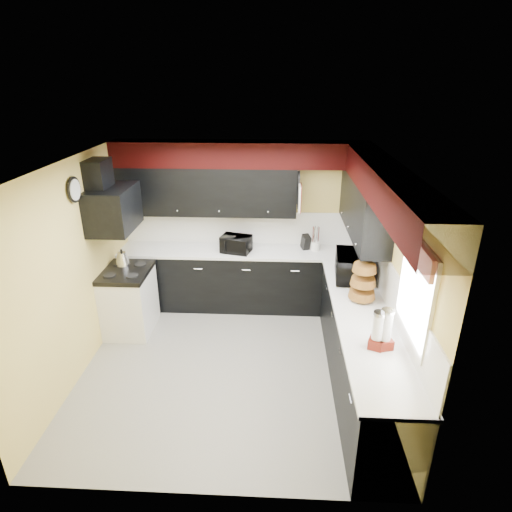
{
  "coord_description": "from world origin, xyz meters",
  "views": [
    {
      "loc": [
        0.52,
        -4.36,
        3.36
      ],
      "look_at": [
        0.26,
        0.78,
        1.15
      ],
      "focal_mm": 30.0,
      "sensor_mm": 36.0,
      "label": 1
    }
  ],
  "objects_px": {
    "microwave": "(352,266)",
    "toaster_oven": "(236,244)",
    "knife_block": "(306,242)",
    "kettle": "(122,258)",
    "utensil_crock": "(315,246)"
  },
  "relations": [
    {
      "from": "microwave",
      "to": "toaster_oven",
      "type": "bearing_deg",
      "value": 68.19
    },
    {
      "from": "knife_block",
      "to": "kettle",
      "type": "distance_m",
      "value": 2.63
    },
    {
      "from": "kettle",
      "to": "knife_block",
      "type": "bearing_deg",
      "value": 13.89
    },
    {
      "from": "kettle",
      "to": "utensil_crock",
      "type": "bearing_deg",
      "value": 12.61
    },
    {
      "from": "microwave",
      "to": "utensil_crock",
      "type": "relative_size",
      "value": 4.35
    },
    {
      "from": "toaster_oven",
      "to": "kettle",
      "type": "height_order",
      "value": "toaster_oven"
    },
    {
      "from": "microwave",
      "to": "kettle",
      "type": "bearing_deg",
      "value": 89.51
    },
    {
      "from": "knife_block",
      "to": "toaster_oven",
      "type": "bearing_deg",
      "value": 169.31
    },
    {
      "from": "toaster_oven",
      "to": "knife_block",
      "type": "distance_m",
      "value": 1.04
    },
    {
      "from": "microwave",
      "to": "utensil_crock",
      "type": "xyz_separation_m",
      "value": [
        -0.39,
        0.92,
        -0.1
      ]
    },
    {
      "from": "toaster_oven",
      "to": "kettle",
      "type": "relative_size",
      "value": 2.13
    },
    {
      "from": "utensil_crock",
      "to": "knife_block",
      "type": "height_order",
      "value": "knife_block"
    },
    {
      "from": "knife_block",
      "to": "kettle",
      "type": "xyz_separation_m",
      "value": [
        -2.55,
        -0.63,
        -0.04
      ]
    },
    {
      "from": "toaster_oven",
      "to": "microwave",
      "type": "xyz_separation_m",
      "value": [
        1.56,
        -0.8,
        0.05
      ]
    },
    {
      "from": "utensil_crock",
      "to": "knife_block",
      "type": "relative_size",
      "value": 0.62
    }
  ]
}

